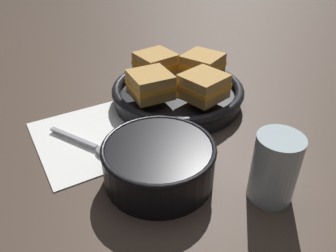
{
  "coord_description": "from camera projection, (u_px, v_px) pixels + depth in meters",
  "views": [
    {
      "loc": [
        0.36,
        -0.24,
        0.34
      ],
      "look_at": [
        -0.0,
        0.04,
        0.03
      ],
      "focal_mm": 35.0,
      "sensor_mm": 36.0,
      "label": 1
    }
  ],
  "objects": [
    {
      "name": "sandwich_near_right",
      "position": [
        204.0,
        86.0,
        0.61
      ],
      "size": [
        0.08,
        0.08,
        0.05
      ],
      "rotation": [
        0.0,
        0.0,
        7.97
      ],
      "color": "#C18E47",
      "rests_on": "skillet"
    },
    {
      "name": "napkin",
      "position": [
        89.0,
        138.0,
        0.58
      ],
      "size": [
        0.23,
        0.2,
        0.0
      ],
      "color": "white",
      "rests_on": "ground_plane"
    },
    {
      "name": "skillet",
      "position": [
        178.0,
        93.0,
        0.68
      ],
      "size": [
        0.27,
        0.27,
        0.04
      ],
      "color": "black",
      "rests_on": "ground_plane"
    },
    {
      "name": "sandwich_near_left",
      "position": [
        151.0,
        85.0,
        0.62
      ],
      "size": [
        0.09,
        0.09,
        0.05
      ],
      "rotation": [
        0.0,
        0.0,
        6.08
      ],
      "color": "#C18E47",
      "rests_on": "skillet"
    },
    {
      "name": "drinking_glass",
      "position": [
        275.0,
        168.0,
        0.44
      ],
      "size": [
        0.06,
        0.06,
        0.1
      ],
      "color": "silver",
      "rests_on": "ground_plane"
    },
    {
      "name": "soup_bowl",
      "position": [
        159.0,
        160.0,
        0.48
      ],
      "size": [
        0.17,
        0.17,
        0.06
      ],
      "color": "black",
      "rests_on": "ground_plane"
    },
    {
      "name": "sandwich_far_left",
      "position": [
        202.0,
        65.0,
        0.69
      ],
      "size": [
        0.1,
        0.09,
        0.05
      ],
      "rotation": [
        0.0,
        0.0,
        9.73
      ],
      "color": "#C18E47",
      "rests_on": "skillet"
    },
    {
      "name": "spoon",
      "position": [
        98.0,
        148.0,
        0.55
      ],
      "size": [
        0.15,
        0.07,
        0.01
      ],
      "rotation": [
        0.0,
        0.0,
        0.37
      ],
      "color": "#9E9EA3",
      "rests_on": "napkin"
    },
    {
      "name": "sandwich_far_right",
      "position": [
        156.0,
        64.0,
        0.7
      ],
      "size": [
        0.08,
        0.08,
        0.05
      ],
      "rotation": [
        0.0,
        0.0,
        10.98
      ],
      "color": "#C18E47",
      "rests_on": "skillet"
    },
    {
      "name": "ground_plane",
      "position": [
        150.0,
        152.0,
        0.55
      ],
      "size": [
        4.0,
        4.0,
        0.0
      ],
      "primitive_type": "plane",
      "color": "#47382D"
    }
  ]
}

